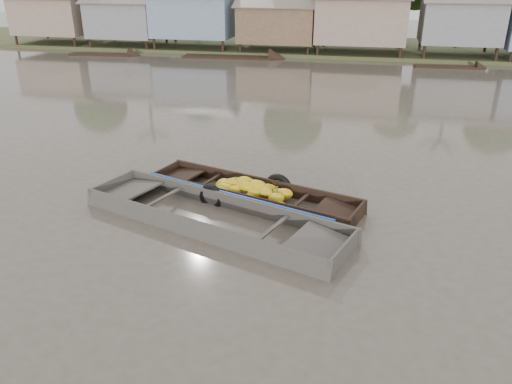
# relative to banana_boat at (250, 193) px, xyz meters

# --- Properties ---
(ground) EXTENTS (120.00, 120.00, 0.00)m
(ground) POSITION_rel_banana_boat_xyz_m (-0.30, -2.12, -0.20)
(ground) COLOR #4F493C
(ground) RESTS_ON ground
(riverbank) EXTENTS (120.00, 12.47, 10.22)m
(riverbank) POSITION_rel_banana_boat_xyz_m (2.73, 29.75, 2.87)
(riverbank) COLOR #384723
(riverbank) RESTS_ON ground
(banana_boat) EXTENTS (6.51, 3.27, 0.91)m
(banana_boat) POSITION_rel_banana_boat_xyz_m (0.00, 0.00, 0.00)
(banana_boat) COLOR black
(banana_boat) RESTS_ON ground
(viewer_boat) EXTENTS (7.68, 4.23, 0.60)m
(viewer_boat) POSITION_rel_banana_boat_xyz_m (-0.57, -1.60, -0.14)
(viewer_boat) COLOR #3E3A34
(viewer_boat) RESTS_ON ground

